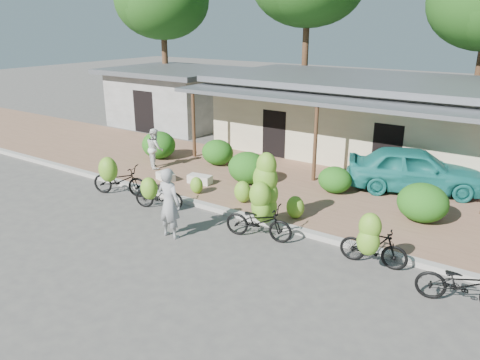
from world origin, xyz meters
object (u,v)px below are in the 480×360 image
object	(u,v)px
bystander	(155,148)
teal_van	(414,169)
bike_far_left	(118,178)
bike_right	(372,243)
bike_far_right	(464,284)
sack_near	(200,179)
bike_left	(157,193)
sack_far	(166,177)
vendor	(169,203)
bike_center	(262,205)

from	to	relation	value
bystander	teal_van	bearing A→B (deg)	-127.13
bike_far_left	teal_van	size ratio (longest dim) A/B	0.47
bike_right	bystander	world-z (taller)	bystander
bike_far_left	bike_far_right	xyz separation A→B (m)	(10.84, -0.41, -0.13)
teal_van	bike_far_right	bearing A→B (deg)	-176.85
bike_right	bike_far_right	xyz separation A→B (m)	(2.11, -0.44, -0.16)
bystander	sack_near	bearing A→B (deg)	-156.03
bike_left	bike_right	xyz separation A→B (m)	(6.77, 0.22, 0.10)
sack_far	bike_far_right	bearing A→B (deg)	-12.26
bike_left	vendor	distance (m)	2.05
vendor	sack_near	bearing A→B (deg)	-62.34
bike_right	sack_far	distance (m)	8.52
sack_far	teal_van	bearing A→B (deg)	27.05
bike_center	bike_far_right	size ratio (longest dim) A/B	1.16
bike_far_left	bike_center	distance (m)	5.59
bike_right	teal_van	world-z (taller)	teal_van
bystander	teal_van	world-z (taller)	bystander
bystander	bike_right	bearing A→B (deg)	-161.25
bike_far_right	bike_left	bearing A→B (deg)	80.07
bike_center	sack_far	distance (m)	5.47
sack_far	teal_van	distance (m)	8.70
bike_left	teal_van	world-z (taller)	teal_van
bike_far_left	teal_van	distance (m)	10.01
bike_far_right	teal_van	distance (m)	6.78
sack_near	teal_van	size ratio (longest dim) A/B	0.19
bike_far_left	sack_near	world-z (taller)	bike_far_left
bike_center	teal_van	size ratio (longest dim) A/B	0.52
sack_near	vendor	distance (m)	4.21
bystander	teal_van	distance (m)	9.61
vendor	bike_left	bearing A→B (deg)	-36.01
vendor	teal_van	bearing A→B (deg)	-122.58
bike_far_right	sack_far	bearing A→B (deg)	69.24
bike_center	bike_far_left	bearing A→B (deg)	80.33
sack_far	vendor	bearing A→B (deg)	-45.46
bike_far_left	bystander	xyz separation A→B (m)	(-0.98, 2.80, 0.28)
bike_left	bike_center	bearing A→B (deg)	-104.98
bike_far_left	bystander	world-z (taller)	bystander
bike_right	bystander	size ratio (longest dim) A/B	1.07
bike_right	vendor	xyz separation A→B (m)	(-5.14, -1.40, 0.33)
bike_left	vendor	world-z (taller)	vendor
bike_left	bike_right	world-z (taller)	bike_right
sack_near	bystander	bearing A→B (deg)	169.31
bike_left	bike_far_right	size ratio (longest dim) A/B	0.83
bike_far_right	bystander	bearing A→B (deg)	66.30
bike_center	sack_far	world-z (taller)	bike_center
bike_center	vendor	world-z (taller)	bike_center
bike_left	sack_near	xyz separation A→B (m)	(-0.31, 2.49, -0.30)
sack_near	bike_left	bearing A→B (deg)	-83.00
bike_far_right	vendor	size ratio (longest dim) A/B	1.00
bike_left	vendor	size ratio (longest dim) A/B	0.83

